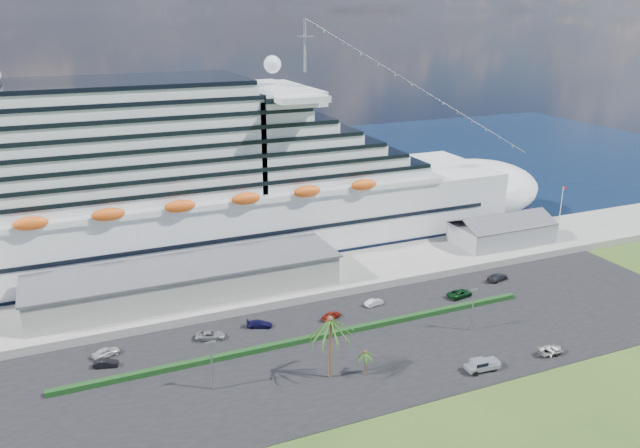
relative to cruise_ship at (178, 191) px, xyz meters
name	(u,v)px	position (x,y,z in m)	size (l,w,h in m)	color
ground	(397,377)	(21.53, -64.00, -16.69)	(420.00, 420.00, 0.00)	#2C4B19
asphalt_lot	(366,344)	(21.53, -53.00, -16.63)	(140.00, 38.00, 0.12)	black
wharf	(305,278)	(21.53, -24.00, -15.79)	(240.00, 20.00, 1.80)	gray
water	(207,182)	(21.53, 66.00, -16.68)	(420.00, 160.00, 0.02)	black
cruise_ship	(178,191)	(0.00, 0.00, 0.00)	(191.00, 38.00, 54.00)	silver
terminal_building	(188,279)	(-3.47, -24.00, -11.68)	(61.00, 15.00, 6.30)	gray
port_shed	(502,231)	(73.53, -24.00, -12.30)	(24.00, 12.31, 7.37)	gray
flagpole	(561,208)	(91.57, -24.00, -8.43)	(1.08, 0.16, 12.00)	silver
hedge	(313,338)	(13.53, -48.00, -16.12)	(88.00, 1.10, 0.90)	black
lamp_post_left	(212,360)	(-6.47, -56.00, -11.35)	(1.60, 0.35, 8.27)	gray
lamp_post_right	(473,304)	(41.53, -56.00, -11.35)	(1.60, 0.35, 8.27)	gray
palm_tall	(330,326)	(11.53, -60.00, -7.49)	(8.82, 8.82, 11.13)	#47301E
palm_short	(366,355)	(17.03, -61.50, -13.03)	(3.53, 3.53, 4.56)	#47301E
parked_car_0	(106,352)	(-20.81, -39.27, -15.81)	(1.82, 4.51, 1.54)	#BCBCBE
parked_car_1	(106,363)	(-21.15, -42.81, -15.91)	(1.40, 4.01, 1.32)	black
parked_car_2	(210,335)	(-3.18, -40.46, -15.86)	(2.39, 5.18, 1.44)	gray
parked_car_3	(259,324)	(6.22, -39.69, -15.89)	(1.91, 4.70, 1.36)	#12113C
parked_car_4	(331,315)	(19.83, -41.87, -15.86)	(1.70, 4.22, 1.44)	maroon
parked_car_5	(374,302)	(29.98, -40.01, -15.92)	(1.38, 3.97, 1.31)	silver
parked_car_6	(460,293)	(47.89, -43.46, -15.81)	(2.55, 5.54, 1.54)	#0C3314
parked_car_7	(497,277)	(60.23, -39.79, -15.80)	(2.17, 5.33, 1.55)	black
pickup_truck	(482,364)	(34.99, -67.94, -15.45)	(5.90, 2.45, 2.04)	black
boat_trailer	(552,349)	(48.91, -68.52, -15.53)	(5.49, 3.55, 1.58)	gray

